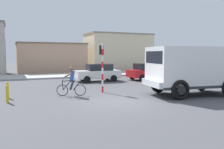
% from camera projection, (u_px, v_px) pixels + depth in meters
% --- Properties ---
extents(ground_plane, '(120.00, 120.00, 0.00)m').
position_uv_depth(ground_plane, '(116.00, 102.00, 12.08)').
color(ground_plane, '#4C4C51').
extents(sidewalk_far, '(80.00, 5.00, 0.16)m').
position_uv_depth(sidewalk_far, '(59.00, 76.00, 26.01)').
color(sidewalk_far, '#ADADA8').
rests_on(sidewalk_far, ground).
extents(truck_foreground, '(5.71, 3.39, 2.90)m').
position_uv_depth(truck_foreground, '(192.00, 68.00, 14.07)').
color(truck_foreground, white).
rests_on(truck_foreground, ground).
extents(cyclist, '(1.65, 0.70, 1.72)m').
position_uv_depth(cyclist, '(71.00, 81.00, 13.76)').
color(cyclist, black).
rests_on(cyclist, ground).
extents(traffic_light_pole, '(0.24, 0.43, 3.20)m').
position_uv_depth(traffic_light_pole, '(102.00, 60.00, 15.05)').
color(traffic_light_pole, red).
rests_on(traffic_light_pole, ground).
extents(car_red_near, '(4.11, 2.10, 1.60)m').
position_uv_depth(car_red_near, '(147.00, 71.00, 22.60)').
color(car_red_near, red).
rests_on(car_red_near, ground).
extents(car_white_mid, '(4.05, 1.98, 1.60)m').
position_uv_depth(car_white_mid, '(98.00, 72.00, 21.25)').
color(car_white_mid, white).
rests_on(car_white_mid, ground).
extents(bollard_near, '(0.14, 0.14, 0.90)m').
position_uv_depth(bollard_near, '(7.00, 94.00, 11.83)').
color(bollard_near, gold).
rests_on(bollard_near, ground).
extents(bollard_far, '(0.14, 0.14, 0.90)m').
position_uv_depth(bollard_far, '(8.00, 90.00, 13.10)').
color(bollard_far, gold).
rests_on(bollard_far, ground).
extents(building_mid_block, '(9.07, 5.42, 4.00)m').
position_uv_depth(building_mid_block, '(51.00, 58.00, 32.20)').
color(building_mid_block, tan).
rests_on(building_mid_block, ground).
extents(building_corner_right, '(9.96, 5.28, 5.62)m').
position_uv_depth(building_corner_right, '(118.00, 52.00, 36.38)').
color(building_corner_right, beige).
rests_on(building_corner_right, ground).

